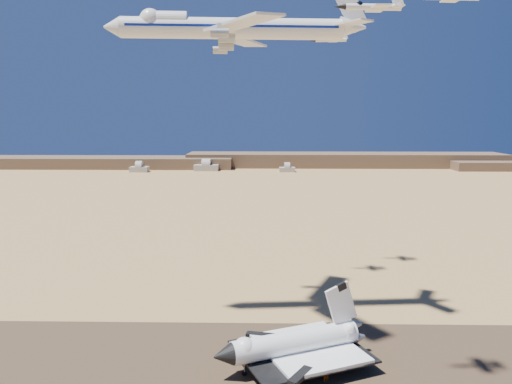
{
  "coord_description": "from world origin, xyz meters",
  "views": [
    {
      "loc": [
        14.44,
        -130.7,
        67.61
      ],
      "look_at": [
        11.59,
        8.0,
        46.38
      ],
      "focal_mm": 35.0,
      "sensor_mm": 36.0,
      "label": 1
    }
  ],
  "objects_px": {
    "shuttle": "(294,345)",
    "chase_jet_a": "(372,7)",
    "chase_jet_d": "(290,36)",
    "crew_a": "(309,376)",
    "carrier_747": "(225,28)",
    "chase_jet_e": "(330,40)",
    "crew_b": "(325,378)",
    "crew_c": "(327,378)"
  },
  "relations": [
    {
      "from": "shuttle",
      "to": "chase_jet_a",
      "type": "relative_size",
      "value": 2.8
    },
    {
      "from": "chase_jet_d",
      "to": "crew_a",
      "type": "bearing_deg",
      "value": -91.04
    },
    {
      "from": "shuttle",
      "to": "carrier_747",
      "type": "xyz_separation_m",
      "value": [
        -20.76,
        34.33,
        88.95
      ]
    },
    {
      "from": "chase_jet_d",
      "to": "chase_jet_e",
      "type": "distance_m",
      "value": 23.76
    },
    {
      "from": "crew_a",
      "to": "chase_jet_a",
      "type": "xyz_separation_m",
      "value": [
        12.54,
        -2.72,
        90.93
      ]
    },
    {
      "from": "shuttle",
      "to": "carrier_747",
      "type": "relative_size",
      "value": 0.54
    },
    {
      "from": "chase_jet_a",
      "to": "chase_jet_d",
      "type": "xyz_separation_m",
      "value": [
        -14.27,
        87.27,
        7.21
      ]
    },
    {
      "from": "crew_a",
      "to": "chase_jet_e",
      "type": "xyz_separation_m",
      "value": [
        15.98,
        100.38,
        98.7
      ]
    },
    {
      "from": "chase_jet_a",
      "to": "chase_jet_e",
      "type": "xyz_separation_m",
      "value": [
        3.44,
        103.1,
        7.77
      ]
    },
    {
      "from": "crew_b",
      "to": "chase_jet_a",
      "type": "xyz_separation_m",
      "value": [
        8.51,
        -1.71,
        90.91
      ]
    },
    {
      "from": "crew_c",
      "to": "chase_jet_a",
      "type": "bearing_deg",
      "value": -161.98
    },
    {
      "from": "chase_jet_a",
      "to": "chase_jet_e",
      "type": "bearing_deg",
      "value": 83.5
    },
    {
      "from": "crew_b",
      "to": "crew_c",
      "type": "relative_size",
      "value": 1.09
    },
    {
      "from": "shuttle",
      "to": "chase_jet_d",
      "type": "xyz_separation_m",
      "value": [
        1.73,
        77.05,
        93.23
      ]
    },
    {
      "from": "shuttle",
      "to": "crew_a",
      "type": "height_order",
      "value": "shuttle"
    },
    {
      "from": "crew_b",
      "to": "crew_c",
      "type": "distance_m",
      "value": 0.84
    },
    {
      "from": "crew_b",
      "to": "chase_jet_e",
      "type": "distance_m",
      "value": 141.98
    },
    {
      "from": "chase_jet_a",
      "to": "chase_jet_e",
      "type": "height_order",
      "value": "chase_jet_e"
    },
    {
      "from": "shuttle",
      "to": "carrier_747",
      "type": "height_order",
      "value": "carrier_747"
    },
    {
      "from": "chase_jet_e",
      "to": "chase_jet_d",
      "type": "bearing_deg",
      "value": -133.7
    },
    {
      "from": "crew_a",
      "to": "chase_jet_d",
      "type": "distance_m",
      "value": 129.56
    },
    {
      "from": "crew_c",
      "to": "chase_jet_e",
      "type": "bearing_deg",
      "value": -63.48
    },
    {
      "from": "crew_a",
      "to": "crew_b",
      "type": "relative_size",
      "value": 0.98
    },
    {
      "from": "shuttle",
      "to": "crew_b",
      "type": "xyz_separation_m",
      "value": [
        7.49,
        -8.51,
        -4.89
      ]
    },
    {
      "from": "shuttle",
      "to": "chase_jet_a",
      "type": "xyz_separation_m",
      "value": [
        16.0,
        -10.22,
        86.01
      ]
    },
    {
      "from": "crew_a",
      "to": "chase_jet_e",
      "type": "height_order",
      "value": "chase_jet_e"
    },
    {
      "from": "crew_b",
      "to": "chase_jet_a",
      "type": "distance_m",
      "value": 91.32
    },
    {
      "from": "shuttle",
      "to": "crew_b",
      "type": "bearing_deg",
      "value": -72.17
    },
    {
      "from": "chase_jet_a",
      "to": "shuttle",
      "type": "bearing_deg",
      "value": 142.83
    },
    {
      "from": "crew_c",
      "to": "chase_jet_e",
      "type": "relative_size",
      "value": 0.1
    },
    {
      "from": "chase_jet_a",
      "to": "crew_a",
      "type": "bearing_deg",
      "value": 163.19
    },
    {
      "from": "shuttle",
      "to": "crew_b",
      "type": "relative_size",
      "value": 24.12
    },
    {
      "from": "crew_c",
      "to": "chase_jet_d",
      "type": "relative_size",
      "value": 0.11
    },
    {
      "from": "carrier_747",
      "to": "chase_jet_e",
      "type": "distance_m",
      "value": 71.19
    },
    {
      "from": "carrier_747",
      "to": "crew_a",
      "type": "height_order",
      "value": "carrier_747"
    },
    {
      "from": "crew_b",
      "to": "chase_jet_d",
      "type": "relative_size",
      "value": 0.12
    },
    {
      "from": "crew_c",
      "to": "crew_a",
      "type": "bearing_deg",
      "value": 24.93
    },
    {
      "from": "crew_a",
      "to": "crew_b",
      "type": "distance_m",
      "value": 4.16
    },
    {
      "from": "crew_c",
      "to": "chase_jet_a",
      "type": "xyz_separation_m",
      "value": [
        7.74,
        -2.05,
        90.99
      ]
    },
    {
      "from": "crew_c",
      "to": "chase_jet_d",
      "type": "distance_m",
      "value": 130.19
    },
    {
      "from": "crew_a",
      "to": "chase_jet_d",
      "type": "xyz_separation_m",
      "value": [
        -1.72,
        84.56,
        98.14
      ]
    },
    {
      "from": "chase_jet_a",
      "to": "crew_c",
      "type": "bearing_deg",
      "value": 160.59
    }
  ]
}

